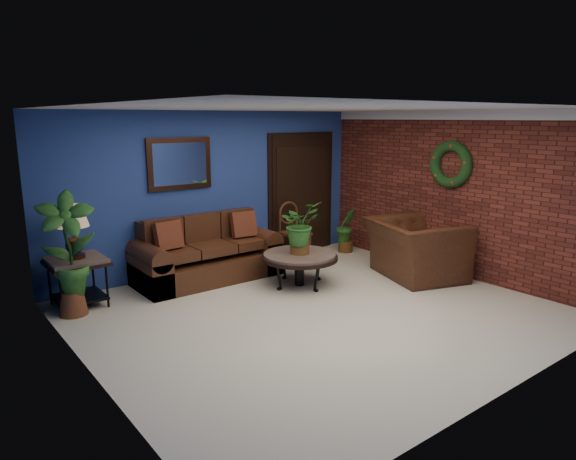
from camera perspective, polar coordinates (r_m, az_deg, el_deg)
floor at (r=6.56m, az=3.21°, el=-9.05°), size 5.50×5.50×0.00m
wall_back at (r=8.23m, az=-8.16°, el=4.28°), size 5.50×0.04×2.50m
wall_left at (r=4.90m, az=-21.71°, el=-2.02°), size 0.04×5.00×2.50m
wall_right_brick at (r=8.26m, az=17.95°, el=3.83°), size 0.04×5.00×2.50m
ceiling at (r=6.10m, az=3.50°, el=13.36°), size 5.50×5.00×0.02m
crown_molding at (r=8.15m, az=18.39°, el=12.03°), size 0.03×5.00×0.14m
wall_mirror at (r=7.87m, az=-11.95°, el=7.21°), size 1.02×0.06×0.77m
closet_door at (r=9.22m, az=1.48°, el=4.01°), size 1.44×0.06×2.18m
wreath at (r=8.19m, az=17.63°, el=6.95°), size 0.16×0.72×0.72m
sofa at (r=7.86m, az=-9.15°, el=-3.09°), size 2.15×0.93×0.97m
coffee_table at (r=7.42m, az=1.29°, el=-3.06°), size 1.11×1.11×0.47m
end_table at (r=7.12m, az=-22.42°, el=-4.05°), size 0.70×0.70×0.64m
table_lamp at (r=6.99m, az=-22.81°, el=0.51°), size 0.40×0.40×0.66m
side_chair at (r=8.75m, az=0.52°, el=0.31°), size 0.43×0.43×0.99m
armchair at (r=8.05m, az=14.00°, el=-2.06°), size 1.54×1.65×0.87m
coffee_plant at (r=7.31m, az=1.31°, el=0.53°), size 0.61×0.54×0.76m
floor_plant at (r=9.32m, az=6.44°, el=0.05°), size 0.43×0.38×0.80m
tall_plant at (r=6.75m, az=-23.26°, el=-1.98°), size 0.80×0.66×1.54m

